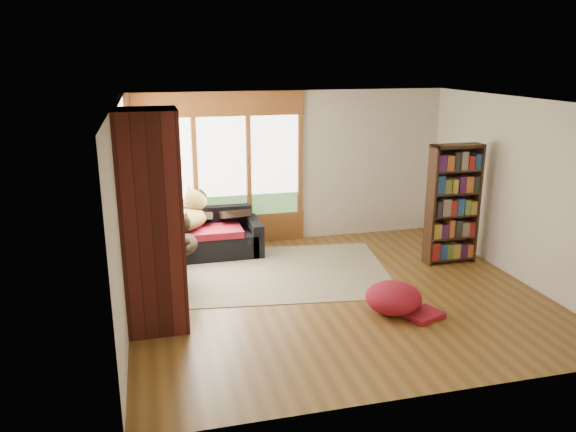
{
  "coord_description": "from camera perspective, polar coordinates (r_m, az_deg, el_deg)",
  "views": [
    {
      "loc": [
        -2.39,
        -6.75,
        3.16
      ],
      "look_at": [
        -0.51,
        0.71,
        0.95
      ],
      "focal_mm": 35.0,
      "sensor_mm": 36.0,
      "label": 1
    }
  ],
  "objects": [
    {
      "name": "dog_brindle",
      "position": [
        8.0,
        -10.95,
        -1.77
      ],
      "size": [
        0.57,
        0.85,
        0.44
      ],
      "rotation": [
        0.0,
        0.0,
        1.46
      ],
      "color": "black",
      "rests_on": "sectional_sofa"
    },
    {
      "name": "wall_front",
      "position": [
        5.22,
        14.25,
        -5.35
      ],
      "size": [
        5.5,
        0.04,
        2.6
      ],
      "primitive_type": "cube",
      "color": "silver",
      "rests_on": "ground"
    },
    {
      "name": "roller_blind",
      "position": [
        8.9,
        -15.99,
        6.28
      ],
      "size": [
        0.03,
        0.72,
        0.9
      ],
      "primitive_type": "cube",
      "color": "gray",
      "rests_on": "wall_left"
    },
    {
      "name": "ceiling",
      "position": [
        7.19,
        5.44,
        11.48
      ],
      "size": [
        5.5,
        5.5,
        0.0
      ],
      "primitive_type": "plane",
      "color": "white"
    },
    {
      "name": "floor",
      "position": [
        7.83,
        4.94,
        -7.85
      ],
      "size": [
        5.5,
        5.5,
        0.0
      ],
      "primitive_type": "plane",
      "color": "brown",
      "rests_on": "ground"
    },
    {
      "name": "windows_left",
      "position": [
        8.16,
        -16.11,
        2.57
      ],
      "size": [
        0.1,
        2.62,
        1.9
      ],
      "color": "brown",
      "rests_on": "wall_left"
    },
    {
      "name": "wall_right",
      "position": [
        8.69,
        22.58,
        2.41
      ],
      "size": [
        0.04,
        5.0,
        2.6
      ],
      "primitive_type": "cube",
      "color": "silver",
      "rests_on": "ground"
    },
    {
      "name": "wall_left",
      "position": [
        7.01,
        -16.55,
        -0.04
      ],
      "size": [
        0.04,
        5.0,
        2.6
      ],
      "primitive_type": "cube",
      "color": "silver",
      "rests_on": "ground"
    },
    {
      "name": "pouf",
      "position": [
        7.32,
        10.68,
        -8.08
      ],
      "size": [
        0.92,
        0.92,
        0.39
      ],
      "primitive_type": "ellipsoid",
      "rotation": [
        0.0,
        0.0,
        -0.35
      ],
      "color": "maroon",
      "rests_on": "area_rug"
    },
    {
      "name": "bookshelf",
      "position": [
        9.05,
        16.42,
        1.13
      ],
      "size": [
        0.8,
        0.27,
        1.87
      ],
      "color": "#361E12",
      "rests_on": "ground"
    },
    {
      "name": "area_rug",
      "position": [
        8.54,
        -0.15,
        -5.67
      ],
      "size": [
        3.29,
        2.68,
        0.01
      ],
      "primitive_type": "cube",
      "rotation": [
        0.0,
        0.0,
        -0.13
      ],
      "color": "beige",
      "rests_on": "ground"
    },
    {
      "name": "throw_pillows",
      "position": [
        8.93,
        -10.58,
        0.29
      ],
      "size": [
        1.98,
        1.68,
        0.45
      ],
      "color": "black",
      "rests_on": "sectional_sofa"
    },
    {
      "name": "sectional_sofa",
      "position": [
        8.93,
        -10.61,
        -2.93
      ],
      "size": [
        2.2,
        2.2,
        0.8
      ],
      "rotation": [
        0.0,
        0.0,
        -0.09
      ],
      "color": "black",
      "rests_on": "ground"
    },
    {
      "name": "windows_back",
      "position": [
        9.48,
        -6.69,
        4.89
      ],
      "size": [
        2.82,
        0.1,
        1.9
      ],
      "color": "brown",
      "rests_on": "wall_back"
    },
    {
      "name": "wall_back",
      "position": [
        9.74,
        0.33,
        5.0
      ],
      "size": [
        5.5,
        0.04,
        2.6
      ],
      "primitive_type": "cube",
      "color": "silver",
      "rests_on": "ground"
    },
    {
      "name": "brick_chimney",
      "position": [
        6.67,
        -13.65,
        -0.64
      ],
      "size": [
        0.7,
        0.7,
        2.6
      ],
      "primitive_type": "cube",
      "color": "#471914",
      "rests_on": "ground"
    },
    {
      "name": "dog_tan",
      "position": [
        9.05,
        -10.2,
        0.65
      ],
      "size": [
        1.03,
        1.08,
        0.53
      ],
      "rotation": [
        0.0,
        0.0,
        0.89
      ],
      "color": "brown",
      "rests_on": "sectional_sofa"
    }
  ]
}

